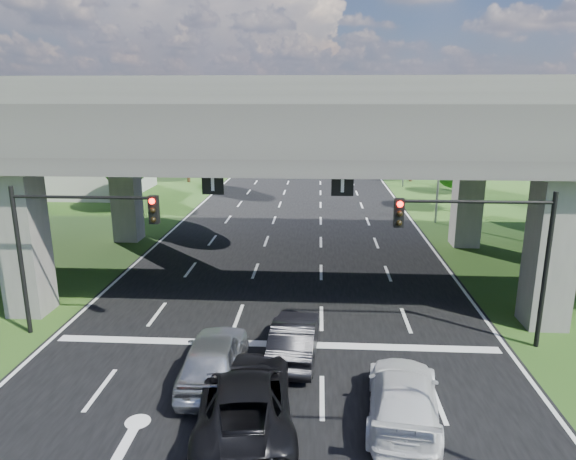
# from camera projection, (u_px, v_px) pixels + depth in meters

# --- Properties ---
(ground) EXTENTS (160.00, 160.00, 0.00)m
(ground) POSITION_uv_depth(u_px,v_px,m) (266.00, 396.00, 16.36)
(ground) COLOR #224416
(ground) RESTS_ON ground
(road) EXTENTS (18.00, 120.00, 0.03)m
(road) POSITION_uv_depth(u_px,v_px,m) (286.00, 285.00, 26.02)
(road) COLOR black
(road) RESTS_ON ground
(overpass) EXTENTS (80.00, 15.00, 10.00)m
(overpass) POSITION_uv_depth(u_px,v_px,m) (288.00, 124.00, 25.97)
(overpass) COLOR #312F2D
(overpass) RESTS_ON ground
(warehouse) EXTENTS (20.00, 10.00, 4.00)m
(warehouse) POSITION_uv_depth(u_px,v_px,m) (42.00, 172.00, 51.18)
(warehouse) COLOR #9E9E99
(warehouse) RESTS_ON ground
(signal_right) EXTENTS (5.76, 0.54, 6.00)m
(signal_right) POSITION_uv_depth(u_px,v_px,m) (489.00, 240.00, 18.67)
(signal_right) COLOR black
(signal_right) RESTS_ON ground
(signal_left) EXTENTS (5.76, 0.54, 6.00)m
(signal_left) POSITION_uv_depth(u_px,v_px,m) (71.00, 234.00, 19.57)
(signal_left) COLOR black
(signal_left) RESTS_ON ground
(streetlight_far) EXTENTS (3.38, 0.25, 10.00)m
(streetlight_far) POSITION_uv_depth(u_px,v_px,m) (435.00, 145.00, 37.50)
(streetlight_far) COLOR gray
(streetlight_far) RESTS_ON ground
(streetlight_beyond) EXTENTS (3.38, 0.25, 10.00)m
(streetlight_beyond) POSITION_uv_depth(u_px,v_px,m) (402.00, 131.00, 52.96)
(streetlight_beyond) COLOR gray
(streetlight_beyond) RESTS_ON ground
(tree_left_near) EXTENTS (4.50, 4.50, 7.80)m
(tree_left_near) POSITION_uv_depth(u_px,v_px,m) (125.00, 154.00, 41.08)
(tree_left_near) COLOR black
(tree_left_near) RESTS_ON ground
(tree_left_mid) EXTENTS (3.91, 3.90, 6.76)m
(tree_left_mid) POSITION_uv_depth(u_px,v_px,m) (125.00, 152.00, 49.15)
(tree_left_mid) COLOR black
(tree_left_mid) RESTS_ON ground
(tree_left_far) EXTENTS (4.80, 4.80, 8.32)m
(tree_left_far) POSITION_uv_depth(u_px,v_px,m) (187.00, 136.00, 56.41)
(tree_left_far) COLOR black
(tree_left_far) RESTS_ON ground
(tree_right_near) EXTENTS (4.20, 4.20, 7.28)m
(tree_right_near) POSITION_uv_depth(u_px,v_px,m) (460.00, 158.00, 41.53)
(tree_right_near) COLOR black
(tree_right_near) RESTS_ON ground
(tree_right_mid) EXTENTS (3.91, 3.90, 6.76)m
(tree_right_mid) POSITION_uv_depth(u_px,v_px,m) (470.00, 152.00, 49.17)
(tree_right_mid) COLOR black
(tree_right_mid) RESTS_ON ground
(tree_right_far) EXTENTS (4.50, 4.50, 7.80)m
(tree_right_far) POSITION_uv_depth(u_px,v_px,m) (413.00, 138.00, 56.97)
(tree_right_far) COLOR black
(tree_right_far) RESTS_ON ground
(car_silver) EXTENTS (2.10, 4.93, 1.66)m
(car_silver) POSITION_uv_depth(u_px,v_px,m) (214.00, 357.00, 17.05)
(car_silver) COLOR #B2B4BA
(car_silver) RESTS_ON road
(car_dark) EXTENTS (1.84, 4.59, 1.48)m
(car_dark) POSITION_uv_depth(u_px,v_px,m) (295.00, 338.00, 18.60)
(car_dark) COLOR black
(car_dark) RESTS_ON road
(car_white) EXTENTS (2.68, 5.23, 1.45)m
(car_white) POSITION_uv_depth(u_px,v_px,m) (403.00, 397.00, 14.95)
(car_white) COLOR silver
(car_white) RESTS_ON road
(car_trailing) EXTENTS (3.43, 6.16, 1.63)m
(car_trailing) POSITION_uv_depth(u_px,v_px,m) (245.00, 398.00, 14.75)
(car_trailing) COLOR black
(car_trailing) RESTS_ON road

